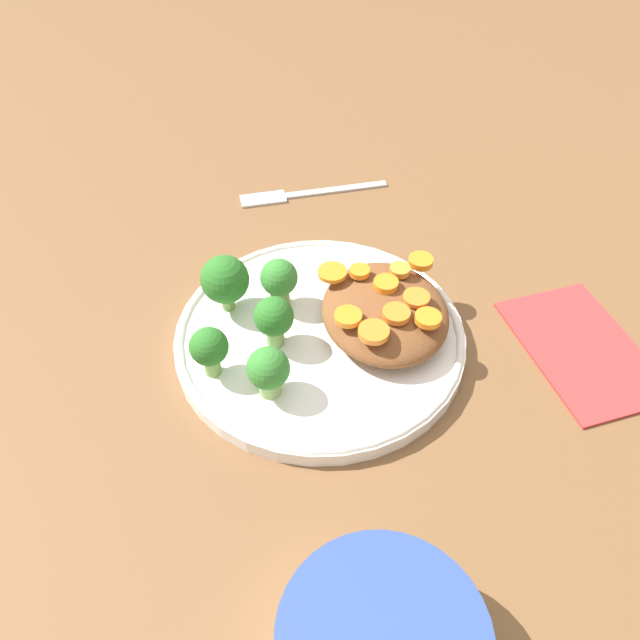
{
  "coord_description": "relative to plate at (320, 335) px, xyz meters",
  "views": [
    {
      "loc": [
        0.39,
        -0.05,
        0.44
      ],
      "look_at": [
        0.0,
        0.0,
        0.03
      ],
      "focal_mm": 35.0,
      "sensor_mm": 36.0,
      "label": 1
    }
  ],
  "objects": [
    {
      "name": "carrot_slice_9",
      "position": [
        -0.04,
        0.02,
        0.04
      ],
      "size": [
        0.03,
        0.03,
        0.0
      ],
      "primitive_type": "cylinder",
      "color": "orange",
      "rests_on": "stew_mound"
    },
    {
      "name": "plate",
      "position": [
        0.0,
        0.0,
        0.0
      ],
      "size": [
        0.27,
        0.27,
        0.02
      ],
      "color": "white",
      "rests_on": "ground_plane"
    },
    {
      "name": "fork",
      "position": [
        -0.24,
        0.01,
        -0.01
      ],
      "size": [
        0.03,
        0.18,
        0.01
      ],
      "rotation": [
        0.0,
        0.0,
        4.79
      ],
      "color": "#B9B9B9",
      "rests_on": "ground_plane"
    },
    {
      "name": "carrot_slice_8",
      "position": [
        -0.04,
        0.1,
        0.04
      ],
      "size": [
        0.02,
        0.02,
        0.01
      ],
      "primitive_type": "cylinder",
      "color": "orange",
      "rests_on": "stew_mound"
    },
    {
      "name": "carrot_slice_7",
      "position": [
        0.01,
        0.09,
        0.04
      ],
      "size": [
        0.02,
        0.02,
        0.0
      ],
      "primitive_type": "cylinder",
      "color": "orange",
      "rests_on": "stew_mound"
    },
    {
      "name": "carrot_slice_1",
      "position": [
        0.02,
        0.06,
        0.04
      ],
      "size": [
        0.02,
        0.02,
        0.01
      ],
      "primitive_type": "cylinder",
      "color": "orange",
      "rests_on": "stew_mound"
    },
    {
      "name": "carrot_slice_2",
      "position": [
        -0.03,
        0.08,
        0.04
      ],
      "size": [
        0.02,
        0.02,
        0.01
      ],
      "primitive_type": "cylinder",
      "color": "orange",
      "rests_on": "stew_mound"
    },
    {
      "name": "carrot_slice_0",
      "position": [
        -0.04,
        0.04,
        0.04
      ],
      "size": [
        0.02,
        0.02,
        0.01
      ],
      "primitive_type": "cylinder",
      "color": "orange",
      "rests_on": "stew_mound"
    },
    {
      "name": "broccoli_floret_4",
      "position": [
        0.06,
        -0.05,
        0.03
      ],
      "size": [
        0.04,
        0.04,
        0.05
      ],
      "color": "#7FA85B",
      "rests_on": "plate"
    },
    {
      "name": "stew_mound",
      "position": [
        0.0,
        0.06,
        0.02
      ],
      "size": [
        0.13,
        0.12,
        0.03
      ],
      "primitive_type": "ellipsoid",
      "color": "brown",
      "rests_on": "plate"
    },
    {
      "name": "broccoli_floret_1",
      "position": [
        0.01,
        -0.04,
        0.04
      ],
      "size": [
        0.04,
        0.04,
        0.05
      ],
      "color": "#759E51",
      "rests_on": "plate"
    },
    {
      "name": "carrot_slice_6",
      "position": [
        0.02,
        0.02,
        0.04
      ],
      "size": [
        0.02,
        0.02,
        0.01
      ],
      "primitive_type": "cylinder",
      "color": "orange",
      "rests_on": "stew_mound"
    },
    {
      "name": "broccoli_floret_3",
      "position": [
        0.04,
        -0.1,
        0.04
      ],
      "size": [
        0.03,
        0.03,
        0.05
      ],
      "color": "#759E51",
      "rests_on": "plate"
    },
    {
      "name": "ground_plane",
      "position": [
        0.0,
        0.0,
        -0.01
      ],
      "size": [
        4.0,
        4.0,
        0.0
      ],
      "primitive_type": "plane",
      "color": "brown"
    },
    {
      "name": "carrot_slice_5",
      "position": [
        0.03,
        0.09,
        0.04
      ],
      "size": [
        0.02,
        0.02,
        0.01
      ],
      "primitive_type": "cylinder",
      "color": "orange",
      "rests_on": "stew_mound"
    },
    {
      "name": "broccoli_floret_2",
      "position": [
        -0.04,
        -0.08,
        0.04
      ],
      "size": [
        0.05,
        0.05,
        0.06
      ],
      "color": "#759E51",
      "rests_on": "plate"
    },
    {
      "name": "napkin",
      "position": [
        0.04,
        0.24,
        -0.01
      ],
      "size": [
        0.17,
        0.12,
        0.01
      ],
      "rotation": [
        0.0,
        0.0,
        0.16
      ],
      "color": "#B73333",
      "rests_on": "ground_plane"
    },
    {
      "name": "carrot_slice_3",
      "position": [
        -0.02,
        0.06,
        0.04
      ],
      "size": [
        0.02,
        0.02,
        0.01
      ],
      "primitive_type": "cylinder",
      "color": "orange",
      "rests_on": "stew_mound"
    },
    {
      "name": "broccoli_floret_0",
      "position": [
        -0.04,
        -0.03,
        0.04
      ],
      "size": [
        0.04,
        0.04,
        0.05
      ],
      "color": "#759E51",
      "rests_on": "plate"
    },
    {
      "name": "carrot_slice_4",
      "position": [
        0.04,
        0.04,
        0.04
      ],
      "size": [
        0.03,
        0.03,
        0.01
      ],
      "primitive_type": "cylinder",
      "color": "orange",
      "rests_on": "stew_mound"
    }
  ]
}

